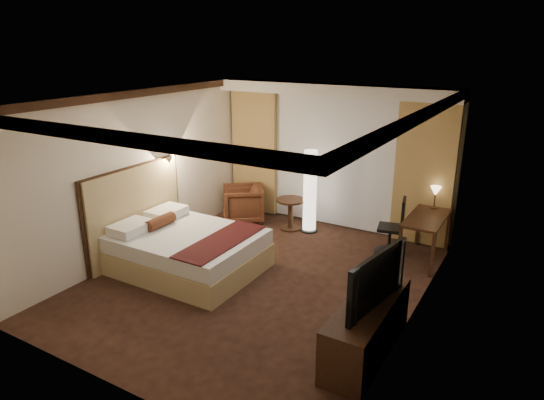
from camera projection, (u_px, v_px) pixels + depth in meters
The scene contains 21 objects.
floor at pixel (259, 280), 7.28m from camera, with size 4.50×5.50×0.01m, color black.
ceiling at pixel (257, 98), 6.43m from camera, with size 4.50×5.50×0.01m, color white.
back_wall at pixel (335, 156), 9.11m from camera, with size 4.50×0.02×2.70m, color silver.
left_wall at pixel (141, 173), 7.94m from camera, with size 0.02×5.50×2.70m, color silver.
right_wall at pixel (418, 223), 5.78m from camera, with size 0.02×5.50×2.70m, color silver.
crown_molding at pixel (257, 102), 6.45m from camera, with size 4.50×5.50×0.12m, color black, non-canonical shape.
soffit at pixel (332, 89), 8.51m from camera, with size 4.50×0.50×0.20m, color white.
curtain_sheer at pixel (333, 162), 9.07m from camera, with size 2.48×0.04×2.45m, color silver.
curtain_left_drape at pixel (255, 153), 9.84m from camera, with size 1.00×0.14×2.45m, color tan.
curtain_right_drape at pixel (424, 175), 8.21m from camera, with size 1.00×0.14×2.45m, color tan.
wall_sconce at pixel (172, 152), 8.25m from camera, with size 0.24×0.24×0.24m, color white, non-canonical shape.
bed at pixel (188, 251), 7.52m from camera, with size 2.13×1.66×0.62m, color white, non-canonical shape.
headboard at pixel (136, 213), 7.90m from camera, with size 0.12×1.96×1.50m, color tan, non-canonical shape.
armchair at pixel (243, 202), 9.55m from camera, with size 0.76×0.71×0.78m, color #442414.
side_table at pixel (291, 214), 9.15m from camera, with size 0.54×0.54×0.59m, color black, non-canonical shape.
floor_lamp at pixel (310, 191), 8.91m from camera, with size 0.33×0.33×1.56m, color white, non-canonical shape.
desk at pixel (425, 238), 7.84m from camera, with size 0.55×1.22×0.75m, color black, non-canonical shape.
desk_lamp at pixel (435, 199), 8.05m from camera, with size 0.18×0.18×0.34m, color #FFD899, non-canonical shape.
office_chair at pixel (391, 226), 8.03m from camera, with size 0.48×0.48×0.99m, color black, non-canonical shape.
dresser at pixel (367, 328), 5.50m from camera, with size 0.50×1.64×0.64m, color black, non-canonical shape.
television at pixel (368, 275), 5.31m from camera, with size 1.18×0.68×0.15m, color black.
Camera 1 is at (3.48, -5.54, 3.43)m, focal length 32.00 mm.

